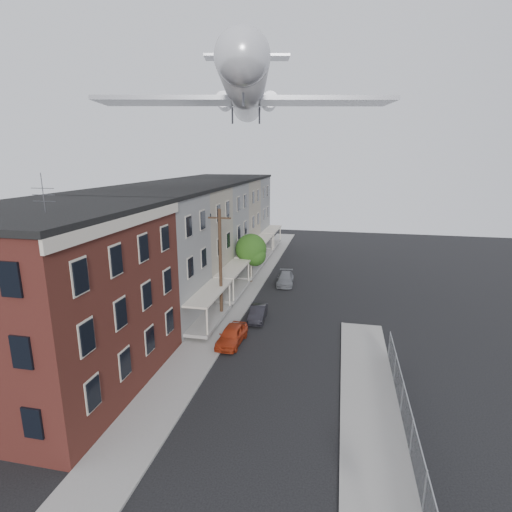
% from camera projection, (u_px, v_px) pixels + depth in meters
% --- Properties ---
extents(sidewalk_left, '(3.00, 62.00, 0.12)m').
position_uv_depth(sidewalk_left, '(241.00, 294.00, 38.19)').
color(sidewalk_left, gray).
rests_on(sidewalk_left, ground).
extents(sidewalk_right, '(3.00, 26.00, 0.12)m').
position_uv_depth(sidewalk_right, '(373.00, 435.00, 18.88)').
color(sidewalk_right, gray).
rests_on(sidewalk_right, ground).
extents(curb_left, '(0.15, 62.00, 0.14)m').
position_uv_depth(curb_left, '(256.00, 295.00, 37.89)').
color(curb_left, gray).
rests_on(curb_left, ground).
extents(curb_right, '(0.15, 26.00, 0.14)m').
position_uv_depth(curb_right, '(342.00, 430.00, 19.17)').
color(curb_right, gray).
rests_on(curb_right, ground).
extents(corner_building, '(10.31, 12.30, 12.15)m').
position_uv_depth(corner_building, '(52.00, 299.00, 22.15)').
color(corner_building, '#3D1413').
rests_on(corner_building, ground).
extents(row_house_a, '(11.98, 7.00, 10.30)m').
position_uv_depth(row_house_a, '(137.00, 258.00, 31.16)').
color(row_house_a, '#5E5E5C').
rests_on(row_house_a, ground).
extents(row_house_b, '(11.98, 7.00, 10.30)m').
position_uv_depth(row_house_b, '(173.00, 241.00, 37.80)').
color(row_house_b, gray).
rests_on(row_house_b, ground).
extents(row_house_c, '(11.98, 7.00, 10.30)m').
position_uv_depth(row_house_c, '(199.00, 228.00, 44.44)').
color(row_house_c, '#5E5E5C').
rests_on(row_house_c, ground).
extents(row_house_d, '(11.98, 7.00, 10.30)m').
position_uv_depth(row_house_d, '(217.00, 219.00, 51.09)').
color(row_house_d, gray).
rests_on(row_house_d, ground).
extents(row_house_e, '(11.98, 7.00, 10.30)m').
position_uv_depth(row_house_e, '(232.00, 212.00, 57.73)').
color(row_house_e, '#5E5E5C').
rests_on(row_house_e, ground).
extents(chainlink_fence, '(0.06, 18.06, 1.90)m').
position_uv_depth(chainlink_fence, '(412.00, 437.00, 17.40)').
color(chainlink_fence, gray).
rests_on(chainlink_fence, ground).
extents(utility_pole, '(1.80, 0.26, 9.00)m').
position_uv_depth(utility_pole, '(220.00, 264.00, 31.40)').
color(utility_pole, black).
rests_on(utility_pole, ground).
extents(street_tree, '(3.22, 3.20, 5.20)m').
position_uv_depth(street_tree, '(252.00, 251.00, 41.05)').
color(street_tree, black).
rests_on(street_tree, ground).
extents(car_near, '(1.74, 3.89, 1.30)m').
position_uv_depth(car_near, '(232.00, 335.00, 28.10)').
color(car_near, '#AB3216').
rests_on(car_near, ground).
extents(car_mid, '(1.41, 3.53, 1.14)m').
position_uv_depth(car_mid, '(258.00, 313.00, 32.20)').
color(car_mid, black).
rests_on(car_mid, ground).
extents(car_far, '(1.95, 4.14, 1.17)m').
position_uv_depth(car_far, '(285.00, 279.00, 41.25)').
color(car_far, slate).
rests_on(car_far, ground).
extents(airplane, '(23.73, 27.13, 7.80)m').
position_uv_depth(airplane, '(246.00, 91.00, 33.65)').
color(airplane, silver).
rests_on(airplane, ground).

